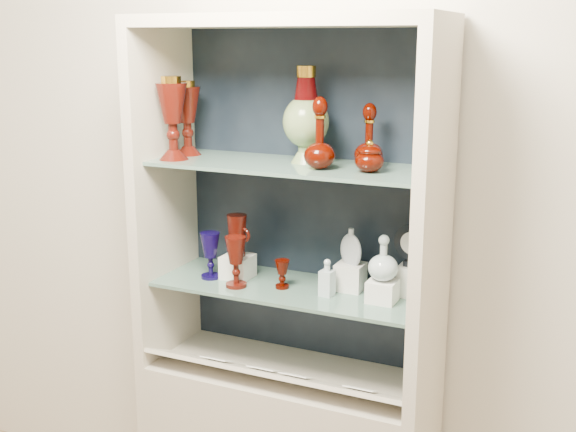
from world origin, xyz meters
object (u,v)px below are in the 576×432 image
at_px(ruby_decanter_b, 369,133).
at_px(lidded_bowl, 369,156).
at_px(ruby_pitcher, 237,235).
at_px(clear_square_bottle, 327,277).
at_px(ruby_decanter_a, 320,129).
at_px(cameo_medallion, 412,245).
at_px(pedestal_lamp_left, 187,118).
at_px(cobalt_goblet, 210,255).
at_px(pedestal_lamp_right, 172,118).
at_px(clear_round_decanter, 383,259).
at_px(enamel_urn, 306,115).
at_px(ruby_goblet_small, 282,274).
at_px(flat_flask, 351,246).
at_px(ruby_goblet_tall, 236,262).

distance_m(ruby_decanter_b, lidded_bowl, 0.11).
distance_m(ruby_pitcher, clear_square_bottle, 0.37).
relative_size(ruby_decanter_a, cameo_medallion, 1.74).
relative_size(pedestal_lamp_left, lidded_bowl, 2.53).
bearing_deg(cobalt_goblet, pedestal_lamp_right, -155.80).
height_order(pedestal_lamp_left, clear_round_decanter, pedestal_lamp_left).
bearing_deg(ruby_decanter_b, enamel_urn, -178.24).
height_order(ruby_goblet_small, clear_round_decanter, clear_round_decanter).
bearing_deg(ruby_goblet_small, clear_round_decanter, 2.63).
bearing_deg(cobalt_goblet, flat_flask, 10.31).
bearing_deg(ruby_goblet_small, ruby_decanter_b, 16.76).
height_order(enamel_urn, ruby_goblet_tall, enamel_urn).
distance_m(clear_square_bottle, clear_round_decanter, 0.20).
height_order(enamel_urn, ruby_decanter_a, enamel_urn).
relative_size(pedestal_lamp_right, ruby_decanter_b, 1.29).
height_order(ruby_goblet_tall, flat_flask, flat_flask).
relative_size(ruby_goblet_small, flat_flask, 0.78).
bearing_deg(flat_flask, pedestal_lamp_right, -144.50).
bearing_deg(ruby_goblet_tall, clear_square_bottle, 8.13).
relative_size(ruby_decanter_b, cobalt_goblet, 1.31).
bearing_deg(ruby_goblet_tall, ruby_decanter_a, 5.65).
height_order(pedestal_lamp_right, clear_round_decanter, pedestal_lamp_right).
height_order(ruby_decanter_b, ruby_pitcher, ruby_decanter_b).
relative_size(pedestal_lamp_right, cobalt_goblet, 1.69).
bearing_deg(ruby_pitcher, ruby_goblet_small, 5.43).
distance_m(ruby_decanter_a, lidded_bowl, 0.18).
height_order(lidded_bowl, cobalt_goblet, lidded_bowl).
distance_m(ruby_decanter_a, ruby_pitcher, 0.51).
relative_size(cobalt_goblet, flat_flask, 1.30).
xyz_separation_m(ruby_decanter_a, clear_round_decanter, (0.21, 0.04, -0.40)).
distance_m(pedestal_lamp_right, clear_square_bottle, 0.74).
xyz_separation_m(pedestal_lamp_left, clear_round_decanter, (0.73, -0.04, -0.41)).
xyz_separation_m(pedestal_lamp_left, cameo_medallion, (0.80, 0.06, -0.38)).
bearing_deg(clear_round_decanter, enamel_urn, 168.86).
xyz_separation_m(ruby_goblet_tall, flat_flask, (0.36, 0.13, 0.07)).
xyz_separation_m(pedestal_lamp_left, ruby_pitcher, (0.20, -0.02, -0.39)).
bearing_deg(cameo_medallion, clear_round_decanter, -118.74).
distance_m(cobalt_goblet, clear_square_bottle, 0.44).
bearing_deg(pedestal_lamp_right, enamel_urn, 16.57).
height_order(enamel_urn, cameo_medallion, enamel_urn).
distance_m(ruby_decanter_a, clear_square_bottle, 0.48).
relative_size(enamel_urn, cobalt_goblet, 1.91).
bearing_deg(ruby_pitcher, pedestal_lamp_right, -138.36).
bearing_deg(ruby_goblet_tall, pedestal_lamp_left, 156.55).
height_order(cobalt_goblet, clear_round_decanter, clear_round_decanter).
relative_size(lidded_bowl, clear_square_bottle, 0.82).
xyz_separation_m(clear_round_decanter, cameo_medallion, (0.07, 0.09, 0.03)).
relative_size(enamel_urn, ruby_pitcher, 2.13).
xyz_separation_m(ruby_pitcher, clear_square_bottle, (0.35, -0.04, -0.09)).
distance_m(enamel_urn, flat_flask, 0.45).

